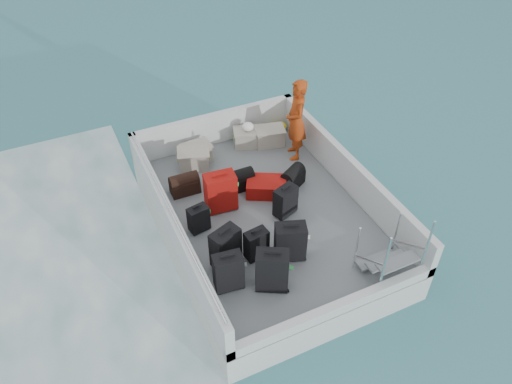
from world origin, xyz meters
The scene contains 23 objects.
ground centered at (0.00, 0.00, 0.00)m, with size 160.00×160.00×0.00m, color #1C5A63.
ferry_hull centered at (0.00, 0.00, 0.30)m, with size 3.60×5.00×0.60m, color silver.
deck centered at (0.00, 0.00, 0.61)m, with size 3.30×4.70×0.02m, color slate.
deck_fittings centered at (0.35, -0.32, 0.99)m, with size 3.60×5.00×0.90m.
suitcase_0 centered at (-1.26, -1.31, 0.97)m, with size 0.45×0.25×0.69m, color black.
suitcase_1 centered at (-1.11, -0.84, 0.98)m, with size 0.48×0.27×0.71m, color black.
suitcase_2 centered at (-1.24, 0.07, 0.88)m, with size 0.35×0.21×0.51m, color black.
suitcase_3 centered at (-0.66, -1.59, 1.00)m, with size 0.50×0.29×0.76m, color black.
suitcase_4 centered at (-0.60, -0.92, 0.90)m, with size 0.38×0.22×0.56m, color black.
suitcase_5 centered at (-0.68, 0.43, 1.00)m, with size 0.55×0.33×0.76m, color #A10C0C.
suitcase_6 centered at (-0.11, -1.15, 0.96)m, with size 0.50×0.30×0.69m, color black.
suitcase_7 centered at (0.30, -0.20, 0.92)m, with size 0.42×0.24×0.59m, color black.
suitcase_8 centered at (0.25, 0.46, 0.77)m, with size 0.49×0.74×0.29m, color #A10C0C.
duffel_0 centered at (-1.13, 1.14, 0.78)m, with size 0.54×0.30×0.32m, color black, non-canonical shape.
duffel_1 centered at (-0.08, 0.80, 0.78)m, with size 0.39×0.30×0.32m, color black, non-canonical shape.
duffel_2 centered at (0.81, 0.44, 0.78)m, with size 0.48×0.30×0.32m, color black, non-canonical shape.
crate_0 centered at (-0.59, 1.99, 0.79)m, with size 0.56×0.39×0.34m, color #ACA496.
crate_1 centered at (-0.71, 1.80, 0.80)m, with size 0.60×0.41×0.36m, color #ACA496.
crate_2 centered at (0.59, 2.02, 0.79)m, with size 0.57×0.39×0.34m, color #ACA496.
crate_3 centered at (1.02, 1.87, 0.80)m, with size 0.58×0.40×0.35m, color #ACA496.
yellow_bag centered at (1.45, 2.20, 0.73)m, with size 0.28×0.26×0.22m, color yellow.
white_bag centered at (0.59, 2.02, 1.05)m, with size 0.24×0.24×0.18m, color white.
passenger centered at (1.30, 1.28, 1.48)m, with size 0.64×0.41×1.72m, color #E54C15.
Camera 1 is at (-2.97, -5.94, 6.88)m, focal length 35.00 mm.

